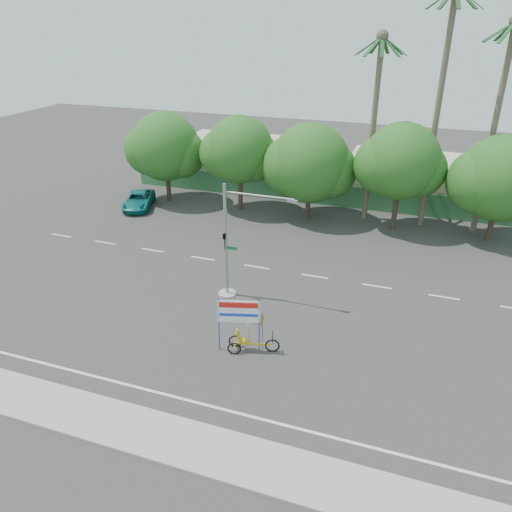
% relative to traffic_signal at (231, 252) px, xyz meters
% --- Properties ---
extents(ground, '(120.00, 120.00, 0.00)m').
position_rel_traffic_signal_xyz_m(ground, '(2.20, -3.98, -2.92)').
color(ground, '#33302D').
rests_on(ground, ground).
extents(sidewalk_near, '(50.00, 2.40, 0.12)m').
position_rel_traffic_signal_xyz_m(sidewalk_near, '(2.20, -11.48, -2.86)').
color(sidewalk_near, gray).
rests_on(sidewalk_near, ground).
extents(fence, '(38.00, 0.08, 2.00)m').
position_rel_traffic_signal_xyz_m(fence, '(2.20, 17.52, -1.92)').
color(fence, '#336B3D').
rests_on(fence, ground).
extents(building_left, '(12.00, 8.00, 4.00)m').
position_rel_traffic_signal_xyz_m(building_left, '(-7.80, 22.02, -0.92)').
color(building_left, beige).
rests_on(building_left, ground).
extents(building_right, '(14.00, 8.00, 3.60)m').
position_rel_traffic_signal_xyz_m(building_right, '(10.20, 22.02, -1.12)').
color(building_right, beige).
rests_on(building_right, ground).
extents(tree_far_left, '(7.14, 6.00, 7.96)m').
position_rel_traffic_signal_xyz_m(tree_far_left, '(-11.85, 14.02, 1.84)').
color(tree_far_left, '#473828').
rests_on(tree_far_left, ground).
extents(tree_left, '(6.66, 5.60, 8.07)m').
position_rel_traffic_signal_xyz_m(tree_left, '(-4.85, 14.02, 2.14)').
color(tree_left, '#473828').
rests_on(tree_left, ground).
extents(tree_center, '(7.62, 6.40, 7.85)m').
position_rel_traffic_signal_xyz_m(tree_center, '(1.14, 14.02, 1.55)').
color(tree_center, '#473828').
rests_on(tree_center, ground).
extents(tree_right, '(6.90, 5.80, 8.36)m').
position_rel_traffic_signal_xyz_m(tree_right, '(8.15, 14.02, 2.32)').
color(tree_right, '#473828').
rests_on(tree_right, ground).
extents(tree_far_right, '(7.38, 6.20, 7.94)m').
position_rel_traffic_signal_xyz_m(tree_far_right, '(15.15, 14.02, 1.73)').
color(tree_far_right, '#473828').
rests_on(tree_far_right, ground).
extents(palm_tall, '(3.73, 3.79, 17.45)m').
position_rel_traffic_signal_xyz_m(palm_tall, '(10.20, 15.52, 7.55)').
color(palm_tall, '#70604C').
rests_on(palm_tall, ground).
extents(palm_mid, '(3.73, 3.79, 15.45)m').
position_rel_traffic_signal_xyz_m(palm_mid, '(14.20, 15.52, 6.48)').
color(palm_mid, '#70604C').
rests_on(palm_mid, ground).
extents(palm_short, '(3.73, 3.79, 14.45)m').
position_rel_traffic_signal_xyz_m(palm_short, '(5.70, 15.52, 5.94)').
color(palm_short, '#70604C').
rests_on(palm_short, ground).
extents(traffic_signal, '(4.72, 1.10, 7.00)m').
position_rel_traffic_signal_xyz_m(traffic_signal, '(0.00, 0.00, 0.00)').
color(traffic_signal, gray).
rests_on(traffic_signal, ground).
extents(trike_billboard, '(3.01, 1.21, 3.06)m').
position_rel_traffic_signal_xyz_m(trike_billboard, '(2.70, -4.91, -1.69)').
color(trike_billboard, black).
rests_on(trike_billboard, ground).
extents(pickup_truck, '(3.72, 5.31, 1.34)m').
position_rel_traffic_signal_xyz_m(pickup_truck, '(-13.40, 11.46, -2.25)').
color(pickup_truck, '#0F6C6F').
rests_on(pickup_truck, ground).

